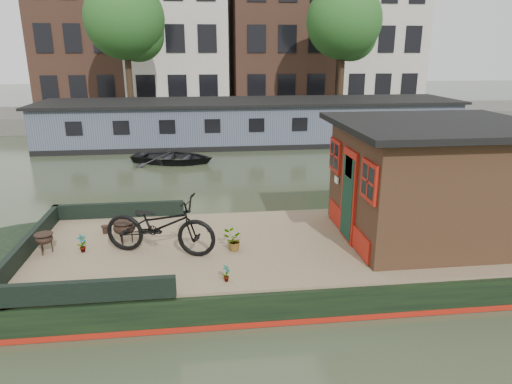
{
  "coord_description": "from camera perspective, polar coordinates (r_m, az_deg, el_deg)",
  "views": [
    {
      "loc": [
        -2.51,
        -8.53,
        4.41
      ],
      "look_at": [
        -1.42,
        0.5,
        1.59
      ],
      "focal_mm": 32.0,
      "sensor_mm": 36.0,
      "label": 1
    }
  ],
  "objects": [
    {
      "name": "ground",
      "position": [
        9.93,
        8.63,
        -9.39
      ],
      "size": [
        120.0,
        120.0,
        0.0
      ],
      "primitive_type": "plane",
      "color": "#313924",
      "rests_on": "ground"
    },
    {
      "name": "houseboat_hull",
      "position": [
        9.55,
        0.89,
        -8.46
      ],
      "size": [
        14.01,
        4.02,
        0.6
      ],
      "color": "black",
      "rests_on": "ground"
    },
    {
      "name": "houseboat_deck",
      "position": [
        9.66,
        8.8,
        -6.07
      ],
      "size": [
        11.8,
        3.8,
        0.05
      ],
      "primitive_type": "cube",
      "color": "#826F50",
      "rests_on": "houseboat_hull"
    },
    {
      "name": "bow_bulwark",
      "position": [
        9.6,
        -21.91,
        -6.04
      ],
      "size": [
        3.0,
        4.0,
        0.35
      ],
      "color": "black",
      "rests_on": "houseboat_deck"
    },
    {
      "name": "cabin",
      "position": [
        10.06,
        21.22,
        1.44
      ],
      "size": [
        4.0,
        3.5,
        2.42
      ],
      "color": "#332314",
      "rests_on": "houseboat_deck"
    },
    {
      "name": "bicycle",
      "position": [
        8.93,
        -11.92,
        -4.07
      ],
      "size": [
        2.33,
        1.38,
        1.15
      ],
      "primitive_type": "imported",
      "rotation": [
        0.0,
        0.0,
        1.27
      ],
      "color": "black",
      "rests_on": "houseboat_deck"
    },
    {
      "name": "potted_plant_a",
      "position": [
        9.54,
        -20.93,
        -6.03
      ],
      "size": [
        0.23,
        0.23,
        0.37
      ],
      "primitive_type": "imported",
      "rotation": [
        0.0,
        0.0,
        0.8
      ],
      "color": "brown",
      "rests_on": "houseboat_deck"
    },
    {
      "name": "potted_plant_c",
      "position": [
        8.99,
        -2.87,
        -6.1
      ],
      "size": [
        0.41,
        0.37,
        0.42
      ],
      "primitive_type": "imported",
      "rotation": [
        0.0,
        0.0,
        3.27
      ],
      "color": "#B27333",
      "rests_on": "houseboat_deck"
    },
    {
      "name": "potted_plant_e",
      "position": [
        7.88,
        -3.75,
        -10.09
      ],
      "size": [
        0.18,
        0.19,
        0.31
      ],
      "primitive_type": "imported",
      "rotation": [
        0.0,
        0.0,
        1.03
      ],
      "color": "#A1602F",
      "rests_on": "houseboat_deck"
    },
    {
      "name": "brazier_front",
      "position": [
        9.67,
        -16.08,
        -4.9
      ],
      "size": [
        0.57,
        0.57,
        0.47
      ],
      "primitive_type": null,
      "rotation": [
        0.0,
        0.0,
        -0.42
      ],
      "color": "black",
      "rests_on": "houseboat_deck"
    },
    {
      "name": "brazier_rear",
      "position": [
        9.78,
        -24.89,
        -5.84
      ],
      "size": [
        0.47,
        0.47,
        0.4
      ],
      "primitive_type": null,
      "rotation": [
        0.0,
        0.0,
        -0.31
      ],
      "color": "black",
      "rests_on": "houseboat_deck"
    },
    {
      "name": "bollard_port",
      "position": [
        10.36,
        -18.36,
        -4.48
      ],
      "size": [
        0.15,
        0.15,
        0.17
      ],
      "primitive_type": "cylinder",
      "color": "black",
      "rests_on": "houseboat_deck"
    },
    {
      "name": "bollard_stbd",
      "position": [
        8.34,
        -28.33,
        -11.07
      ],
      "size": [
        0.17,
        0.17,
        0.2
      ],
      "primitive_type": "cylinder",
      "color": "black",
      "rests_on": "houseboat_deck"
    },
    {
      "name": "dinghy",
      "position": [
        19.13,
        -10.36,
        4.67
      ],
      "size": [
        3.93,
        3.29,
        0.7
      ],
      "primitive_type": "imported",
      "rotation": [
        0.0,
        0.0,
        1.27
      ],
      "color": "black",
      "rests_on": "ground"
    },
    {
      "name": "far_houseboat",
      "position": [
        22.93,
        -0.53,
        8.58
      ],
      "size": [
        20.4,
        4.4,
        2.11
      ],
      "color": "#495362",
      "rests_on": "ground"
    },
    {
      "name": "quay",
      "position": [
        29.41,
        -1.96,
        9.46
      ],
      "size": [
        60.0,
        6.0,
        0.9
      ],
      "primitive_type": "cube",
      "color": "#47443F",
      "rests_on": "ground"
    },
    {
      "name": "townhouse_row",
      "position": [
        36.3,
        -2.87,
        22.7
      ],
      "size": [
        27.25,
        8.0,
        16.5
      ],
      "color": "brown",
      "rests_on": "ground"
    },
    {
      "name": "tree_left",
      "position": [
        27.91,
        -15.74,
        19.65
      ],
      "size": [
        4.4,
        4.4,
        7.4
      ],
      "color": "#332316",
      "rests_on": "quay"
    },
    {
      "name": "tree_right",
      "position": [
        28.97,
        11.17,
        19.84
      ],
      "size": [
        4.4,
        4.4,
        7.4
      ],
      "color": "#332316",
      "rests_on": "quay"
    }
  ]
}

